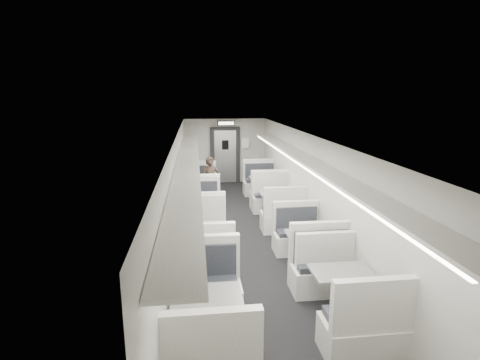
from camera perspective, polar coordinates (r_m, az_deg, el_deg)
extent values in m
cube|color=black|center=(8.60, 1.03, -9.99)|extent=(3.00, 12.00, 0.12)
cube|color=silver|center=(7.96, 1.11, 6.96)|extent=(3.00, 12.00, 0.12)
cube|color=beige|center=(14.10, -2.31, 4.46)|extent=(3.00, 0.12, 2.40)
cube|color=beige|center=(8.13, -9.90, -2.15)|extent=(0.12, 12.00, 2.40)
cube|color=beige|center=(8.54, 11.50, -1.49)|extent=(0.12, 12.00, 2.40)
cube|color=white|center=(10.60, -6.05, -3.88)|extent=(1.08, 0.60, 0.46)
cube|color=black|center=(10.55, -6.09, -2.37)|extent=(0.96, 0.48, 0.10)
cube|color=white|center=(10.24, -6.11, -1.09)|extent=(1.08, 0.12, 0.71)
cube|color=white|center=(12.14, -6.17, -1.70)|extent=(1.08, 0.60, 0.46)
cube|color=black|center=(12.04, -6.20, -0.44)|extent=(0.96, 0.48, 0.10)
cube|color=white|center=(12.21, -6.25, 1.23)|extent=(1.08, 0.12, 0.71)
cylinder|color=#B9B9BC|center=(11.33, -6.13, -2.12)|extent=(0.10, 0.10, 0.70)
cylinder|color=#B9B9BC|center=(11.43, -6.09, -3.75)|extent=(0.37, 0.37, 0.03)
cube|color=gray|center=(11.24, -6.18, -0.19)|extent=(0.90, 0.61, 0.04)
cube|color=white|center=(8.71, -5.83, -7.76)|extent=(1.04, 0.58, 0.44)
cube|color=black|center=(8.64, -5.88, -6.02)|extent=(0.92, 0.46, 0.10)
cube|color=white|center=(8.32, -5.89, -4.64)|extent=(1.04, 0.12, 0.69)
cube|color=white|center=(10.15, -6.00, -4.70)|extent=(1.04, 0.58, 0.44)
cube|color=black|center=(10.05, -6.04, -3.28)|extent=(0.92, 0.46, 0.10)
cube|color=white|center=(10.20, -6.10, -1.32)|extent=(1.04, 0.12, 0.69)
cylinder|color=#B9B9BC|center=(9.39, -5.94, -5.43)|extent=(0.10, 0.10, 0.68)
cylinder|color=#B9B9BC|center=(9.50, -5.89, -7.28)|extent=(0.35, 0.35, 0.03)
cube|color=gray|center=(9.28, -5.99, -3.22)|extent=(0.86, 0.59, 0.04)
cube|color=white|center=(6.93, -5.51, -13.35)|extent=(1.08, 0.60, 0.46)
cube|color=black|center=(6.84, -5.57, -11.12)|extent=(0.96, 0.48, 0.10)
cube|color=white|center=(6.49, -5.57, -9.56)|extent=(1.08, 0.12, 0.72)
cube|color=white|center=(8.39, -5.79, -8.51)|extent=(1.08, 0.60, 0.46)
cube|color=black|center=(8.26, -5.83, -6.78)|extent=(0.96, 0.48, 0.10)
cube|color=white|center=(8.40, -5.91, -4.24)|extent=(1.08, 0.12, 0.72)
cylinder|color=#B9B9BC|center=(7.61, -5.68, -9.85)|extent=(0.10, 0.10, 0.71)
cylinder|color=#B9B9BC|center=(7.74, -5.62, -12.15)|extent=(0.37, 0.37, 0.03)
cube|color=gray|center=(7.46, -5.75, -7.07)|extent=(0.90, 0.61, 0.04)
cube|color=black|center=(4.57, -4.68, -24.66)|extent=(0.97, 0.49, 0.10)
cube|color=white|center=(4.18, -4.62, -23.42)|extent=(1.09, 0.12, 0.72)
cube|color=white|center=(6.03, -5.25, -17.62)|extent=(1.09, 0.61, 0.46)
cube|color=black|center=(5.87, -5.30, -15.39)|extent=(0.97, 0.49, 0.10)
cube|color=white|center=(5.96, -5.43, -11.61)|extent=(1.09, 0.12, 0.72)
cylinder|color=#B9B9BC|center=(5.29, -5.00, -20.91)|extent=(0.10, 0.10, 0.71)
cylinder|color=#B9B9BC|center=(5.49, -4.92, -23.86)|extent=(0.37, 0.37, 0.03)
cube|color=gray|center=(5.08, -5.09, -17.19)|extent=(0.91, 0.62, 0.04)
cube|color=white|center=(11.02, 4.40, -3.19)|extent=(1.07, 0.60, 0.45)
cube|color=black|center=(10.98, 4.39, -1.76)|extent=(0.95, 0.47, 0.10)
cube|color=white|center=(10.67, 4.68, -0.53)|extent=(1.07, 0.12, 0.71)
cube|color=white|center=(12.52, 3.01, -1.19)|extent=(1.07, 0.60, 0.45)
cube|color=black|center=(12.42, 3.05, 0.01)|extent=(0.95, 0.47, 0.10)
cube|color=white|center=(12.60, 2.87, 1.61)|extent=(1.07, 0.12, 0.71)
cylinder|color=#B9B9BC|center=(11.74, 3.67, -1.56)|extent=(0.10, 0.10, 0.70)
cylinder|color=#B9B9BC|center=(11.82, 3.65, -3.12)|extent=(0.36, 0.36, 0.03)
cube|color=gray|center=(11.64, 3.70, 0.29)|extent=(0.89, 0.61, 0.04)
cube|color=white|center=(9.32, 6.58, -6.31)|extent=(1.07, 0.60, 0.45)
cube|color=black|center=(9.26, 6.58, -4.63)|extent=(0.95, 0.47, 0.10)
cube|color=white|center=(8.94, 6.99, -3.25)|extent=(1.07, 0.12, 0.71)
cube|color=white|center=(10.79, 4.66, -3.57)|extent=(1.07, 0.60, 0.45)
cube|color=black|center=(10.68, 4.72, -2.18)|extent=(0.95, 0.47, 0.10)
cube|color=white|center=(10.84, 4.49, -0.30)|extent=(1.07, 0.12, 0.71)
cylinder|color=#B9B9BC|center=(10.01, 5.56, -4.18)|extent=(0.10, 0.10, 0.70)
cylinder|color=#B9B9BC|center=(10.12, 5.52, -5.98)|extent=(0.36, 0.36, 0.03)
cube|color=gray|center=(9.91, 5.61, -2.03)|extent=(0.89, 0.61, 0.04)
cube|color=white|center=(6.89, 11.99, -13.95)|extent=(0.99, 0.55, 0.42)
cube|color=black|center=(6.80, 12.02, -11.91)|extent=(0.88, 0.44, 0.09)
cube|color=white|center=(6.49, 12.79, -10.49)|extent=(0.99, 0.11, 0.65)
cube|color=white|center=(8.15, 8.69, -9.41)|extent=(0.99, 0.55, 0.42)
cube|color=black|center=(8.03, 8.81, -7.79)|extent=(0.88, 0.44, 0.09)
cube|color=white|center=(8.15, 8.45, -5.38)|extent=(0.99, 0.11, 0.65)
cylinder|color=#B9B9BC|center=(7.47, 10.23, -10.71)|extent=(0.09, 0.09, 0.65)
cylinder|color=#B9B9BC|center=(7.60, 10.13, -12.84)|extent=(0.34, 0.34, 0.03)
cube|color=gray|center=(7.33, 10.34, -8.13)|extent=(0.82, 0.56, 0.04)
cube|color=white|center=(5.49, 18.24, -21.76)|extent=(1.08, 0.60, 0.46)
cube|color=black|center=(5.36, 18.32, -19.12)|extent=(0.96, 0.48, 0.10)
cube|color=white|center=(5.02, 19.82, -17.58)|extent=(1.08, 0.12, 0.71)
cube|color=white|center=(6.74, 12.45, -14.42)|extent=(1.08, 0.60, 0.46)
cube|color=black|center=(6.59, 12.66, -12.39)|extent=(0.96, 0.48, 0.10)
cube|color=white|center=(6.69, 12.09, -9.13)|extent=(1.08, 0.12, 0.71)
cylinder|color=#B9B9BC|center=(6.04, 15.06, -16.74)|extent=(0.10, 0.10, 0.70)
cylinder|color=#B9B9BC|center=(6.21, 14.87, -19.43)|extent=(0.37, 0.37, 0.03)
cube|color=gray|center=(5.86, 15.29, -13.41)|extent=(0.89, 0.61, 0.04)
imported|color=black|center=(11.34, -4.49, -0.11)|extent=(0.54, 0.36, 1.46)
cube|color=black|center=(11.41, -8.72, 3.04)|extent=(0.02, 1.18, 0.84)
cube|color=black|center=(9.25, -9.12, 0.69)|extent=(0.02, 1.18, 0.84)
cube|color=black|center=(7.12, -9.76, -3.08)|extent=(0.02, 1.18, 0.84)
cube|color=black|center=(5.05, -10.96, -10.00)|extent=(0.02, 1.18, 0.84)
cube|color=white|center=(7.66, -7.98, 2.52)|extent=(0.46, 10.40, 0.05)
cube|color=white|center=(7.67, -6.47, 2.19)|extent=(0.05, 10.20, 0.04)
cube|color=white|center=(8.01, 10.36, 2.89)|extent=(0.46, 10.40, 0.05)
cube|color=white|center=(7.97, 8.97, 2.52)|extent=(0.05, 10.20, 0.04)
cube|color=black|center=(14.00, -2.27, 3.78)|extent=(1.10, 0.10, 2.10)
cube|color=#B9B9BC|center=(13.98, -2.25, 3.56)|extent=(0.80, 0.05, 1.95)
cube|color=black|center=(13.87, -2.26, 5.37)|extent=(0.25, 0.02, 0.35)
cube|color=black|center=(13.37, -2.14, 8.66)|extent=(0.62, 0.10, 0.16)
cube|color=white|center=(13.31, -2.12, 8.64)|extent=(0.54, 0.02, 0.10)
cube|color=white|center=(14.00, 0.80, 5.65)|extent=(0.32, 0.02, 0.40)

